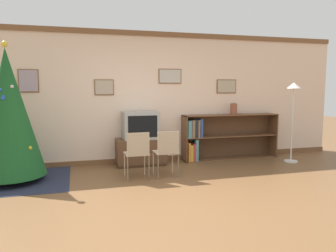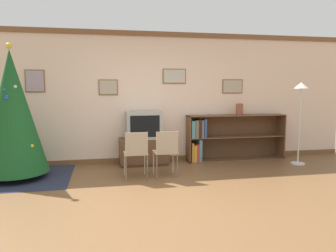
{
  "view_description": "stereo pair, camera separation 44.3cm",
  "coord_description": "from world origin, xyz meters",
  "px_view_note": "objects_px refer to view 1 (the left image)",
  "views": [
    {
      "loc": [
        -1.29,
        -4.18,
        1.56
      ],
      "look_at": [
        0.28,
        1.37,
        0.88
      ],
      "focal_mm": 35.0,
      "sensor_mm": 36.0,
      "label": 1
    },
    {
      "loc": [
        -0.86,
        -4.28,
        1.56
      ],
      "look_at": [
        0.28,
        1.37,
        0.88
      ],
      "focal_mm": 35.0,
      "sensor_mm": 36.0,
      "label": 2
    }
  ],
  "objects_px": {
    "tv_console": "(141,152)",
    "bookshelf": "(216,137)",
    "christmas_tree": "(8,113)",
    "vase": "(234,109)",
    "standing_lamp": "(293,101)",
    "folding_chair_left": "(137,152)",
    "folding_chair_right": "(167,151)",
    "television": "(141,125)"
  },
  "relations": [
    {
      "from": "tv_console",
      "to": "bookshelf",
      "type": "xyz_separation_m",
      "value": [
        1.69,
        0.09,
        0.22
      ]
    },
    {
      "from": "christmas_tree",
      "to": "bookshelf",
      "type": "distance_m",
      "value": 4.09
    },
    {
      "from": "bookshelf",
      "to": "vase",
      "type": "distance_m",
      "value": 0.73
    },
    {
      "from": "christmas_tree",
      "to": "tv_console",
      "type": "height_order",
      "value": "christmas_tree"
    },
    {
      "from": "bookshelf",
      "to": "standing_lamp",
      "type": "height_order",
      "value": "standing_lamp"
    },
    {
      "from": "christmas_tree",
      "to": "vase",
      "type": "distance_m",
      "value": 4.42
    },
    {
      "from": "tv_console",
      "to": "standing_lamp",
      "type": "xyz_separation_m",
      "value": [
        3.1,
        -0.59,
        1.01
      ]
    },
    {
      "from": "folding_chair_left",
      "to": "folding_chair_right",
      "type": "bearing_deg",
      "value": 0.0
    },
    {
      "from": "standing_lamp",
      "to": "folding_chair_left",
      "type": "bearing_deg",
      "value": -172.48
    },
    {
      "from": "television",
      "to": "standing_lamp",
      "type": "distance_m",
      "value": 3.19
    },
    {
      "from": "tv_console",
      "to": "standing_lamp",
      "type": "bearing_deg",
      "value": -10.7
    },
    {
      "from": "bookshelf",
      "to": "vase",
      "type": "relative_size",
      "value": 8.77
    },
    {
      "from": "television",
      "to": "folding_chair_right",
      "type": "bearing_deg",
      "value": -75.77
    },
    {
      "from": "tv_console",
      "to": "standing_lamp",
      "type": "relative_size",
      "value": 0.59
    },
    {
      "from": "television",
      "to": "bookshelf",
      "type": "bearing_deg",
      "value": 3.0
    },
    {
      "from": "christmas_tree",
      "to": "bookshelf",
      "type": "xyz_separation_m",
      "value": [
        3.99,
        0.67,
        -0.66
      ]
    },
    {
      "from": "television",
      "to": "vase",
      "type": "bearing_deg",
      "value": 1.84
    },
    {
      "from": "tv_console",
      "to": "bookshelf",
      "type": "height_order",
      "value": "bookshelf"
    },
    {
      "from": "standing_lamp",
      "to": "folding_chair_right",
      "type": "bearing_deg",
      "value": -171.12
    },
    {
      "from": "christmas_tree",
      "to": "standing_lamp",
      "type": "relative_size",
      "value": 1.38
    },
    {
      "from": "vase",
      "to": "christmas_tree",
      "type": "bearing_deg",
      "value": -171.62
    },
    {
      "from": "bookshelf",
      "to": "standing_lamp",
      "type": "distance_m",
      "value": 1.75
    },
    {
      "from": "christmas_tree",
      "to": "television",
      "type": "relative_size",
      "value": 3.27
    },
    {
      "from": "folding_chair_left",
      "to": "bookshelf",
      "type": "bearing_deg",
      "value": 29.8
    },
    {
      "from": "christmas_tree",
      "to": "television",
      "type": "bearing_deg",
      "value": 14.13
    },
    {
      "from": "christmas_tree",
      "to": "tv_console",
      "type": "relative_size",
      "value": 2.33
    },
    {
      "from": "tv_console",
      "to": "television",
      "type": "distance_m",
      "value": 0.54
    },
    {
      "from": "tv_console",
      "to": "television",
      "type": "xyz_separation_m",
      "value": [
        -0.0,
        -0.0,
        0.54
      ]
    },
    {
      "from": "christmas_tree",
      "to": "folding_chair_right",
      "type": "height_order",
      "value": "christmas_tree"
    },
    {
      "from": "folding_chair_left",
      "to": "vase",
      "type": "bearing_deg",
      "value": 25.06
    },
    {
      "from": "television",
      "to": "folding_chair_right",
      "type": "relative_size",
      "value": 0.85
    },
    {
      "from": "christmas_tree",
      "to": "folding_chair_left",
      "type": "relative_size",
      "value": 2.79
    },
    {
      "from": "christmas_tree",
      "to": "television",
      "type": "distance_m",
      "value": 2.39
    },
    {
      "from": "vase",
      "to": "folding_chair_right",
      "type": "bearing_deg",
      "value": -148.97
    },
    {
      "from": "television",
      "to": "christmas_tree",
      "type": "bearing_deg",
      "value": -165.87
    },
    {
      "from": "television",
      "to": "standing_lamp",
      "type": "xyz_separation_m",
      "value": [
        3.1,
        -0.58,
        0.47
      ]
    },
    {
      "from": "television",
      "to": "vase",
      "type": "xyz_separation_m",
      "value": [
        2.08,
        0.07,
        0.29
      ]
    },
    {
      "from": "christmas_tree",
      "to": "standing_lamp",
      "type": "height_order",
      "value": "christmas_tree"
    },
    {
      "from": "folding_chair_left",
      "to": "bookshelf",
      "type": "xyz_separation_m",
      "value": [
        1.95,
        1.12,
        0.02
      ]
    },
    {
      "from": "tv_console",
      "to": "bookshelf",
      "type": "relative_size",
      "value": 0.46
    },
    {
      "from": "folding_chair_right",
      "to": "standing_lamp",
      "type": "xyz_separation_m",
      "value": [
        2.84,
        0.44,
        0.8
      ]
    },
    {
      "from": "tv_console",
      "to": "folding_chair_left",
      "type": "bearing_deg",
      "value": -104.19
    }
  ]
}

